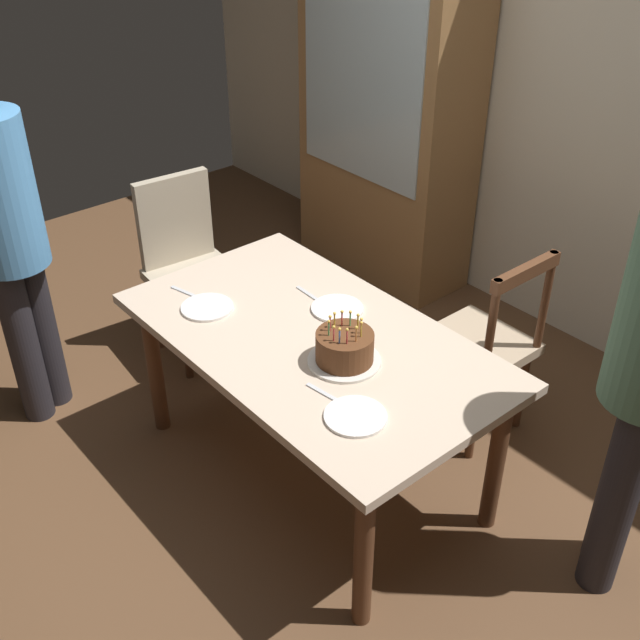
{
  "coord_description": "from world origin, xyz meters",
  "views": [
    {
      "loc": [
        1.95,
        -1.62,
        2.47
      ],
      "look_at": [
        0.05,
        0.0,
        0.83
      ],
      "focal_mm": 43.46,
      "sensor_mm": 36.0,
      "label": 1
    }
  ],
  "objects_px": {
    "plate_near_celebrant": "(207,307)",
    "dining_table": "(312,354)",
    "plate_near_guest": "(355,416)",
    "china_cabinet": "(387,122)",
    "chair_spindle_back": "(481,347)",
    "birthday_cake": "(345,349)",
    "chair_upholstered": "(187,258)",
    "person_celebrant": "(8,234)",
    "plate_far_side": "(337,308)"
  },
  "relations": [
    {
      "from": "plate_near_guest",
      "to": "china_cabinet",
      "type": "bearing_deg",
      "value": 133.22
    },
    {
      "from": "birthday_cake",
      "to": "chair_spindle_back",
      "type": "bearing_deg",
      "value": 87.09
    },
    {
      "from": "chair_spindle_back",
      "to": "person_celebrant",
      "type": "height_order",
      "value": "person_celebrant"
    },
    {
      "from": "china_cabinet",
      "to": "chair_upholstered",
      "type": "bearing_deg",
      "value": -90.46
    },
    {
      "from": "plate_near_guest",
      "to": "china_cabinet",
      "type": "xyz_separation_m",
      "value": [
        -1.66,
        1.76,
        0.22
      ]
    },
    {
      "from": "dining_table",
      "to": "chair_upholstered",
      "type": "relative_size",
      "value": 1.68
    },
    {
      "from": "birthday_cake",
      "to": "plate_far_side",
      "type": "xyz_separation_m",
      "value": [
        -0.29,
        0.22,
        -0.06
      ]
    },
    {
      "from": "person_celebrant",
      "to": "china_cabinet",
      "type": "height_order",
      "value": "china_cabinet"
    },
    {
      "from": "birthday_cake",
      "to": "plate_far_side",
      "type": "distance_m",
      "value": 0.37
    },
    {
      "from": "plate_near_guest",
      "to": "birthday_cake",
      "type": "bearing_deg",
      "value": 144.91
    },
    {
      "from": "plate_far_side",
      "to": "person_celebrant",
      "type": "distance_m",
      "value": 1.46
    },
    {
      "from": "dining_table",
      "to": "chair_spindle_back",
      "type": "bearing_deg",
      "value": 71.84
    },
    {
      "from": "chair_spindle_back",
      "to": "chair_upholstered",
      "type": "relative_size",
      "value": 1.0
    },
    {
      "from": "plate_near_celebrant",
      "to": "plate_near_guest",
      "type": "xyz_separation_m",
      "value": [
        0.92,
        0.0,
        0.0
      ]
    },
    {
      "from": "birthday_cake",
      "to": "person_celebrant",
      "type": "relative_size",
      "value": 0.17
    },
    {
      "from": "plate_near_celebrant",
      "to": "plate_far_side",
      "type": "height_order",
      "value": "same"
    },
    {
      "from": "person_celebrant",
      "to": "china_cabinet",
      "type": "xyz_separation_m",
      "value": [
        0.02,
        2.27,
        0.0
      ]
    },
    {
      "from": "chair_upholstered",
      "to": "plate_far_side",
      "type": "bearing_deg",
      "value": 3.01
    },
    {
      "from": "chair_spindle_back",
      "to": "person_celebrant",
      "type": "distance_m",
      "value": 2.13
    },
    {
      "from": "birthday_cake",
      "to": "plate_far_side",
      "type": "bearing_deg",
      "value": 142.74
    },
    {
      "from": "plate_near_celebrant",
      "to": "dining_table",
      "type": "bearing_deg",
      "value": 25.01
    },
    {
      "from": "dining_table",
      "to": "chair_upholstered",
      "type": "height_order",
      "value": "chair_upholstered"
    },
    {
      "from": "chair_upholstered",
      "to": "plate_near_celebrant",
      "type": "bearing_deg",
      "value": -25.17
    },
    {
      "from": "dining_table",
      "to": "plate_far_side",
      "type": "height_order",
      "value": "plate_far_side"
    },
    {
      "from": "plate_near_guest",
      "to": "china_cabinet",
      "type": "height_order",
      "value": "china_cabinet"
    },
    {
      "from": "dining_table",
      "to": "plate_near_guest",
      "type": "height_order",
      "value": "plate_near_guest"
    },
    {
      "from": "plate_near_guest",
      "to": "china_cabinet",
      "type": "distance_m",
      "value": 2.43
    },
    {
      "from": "dining_table",
      "to": "chair_upholstered",
      "type": "distance_m",
      "value": 1.2
    },
    {
      "from": "plate_near_celebrant",
      "to": "chair_upholstered",
      "type": "xyz_separation_m",
      "value": [
        -0.75,
        0.35,
        -0.2
      ]
    },
    {
      "from": "plate_far_side",
      "to": "birthday_cake",
      "type": "bearing_deg",
      "value": -37.26
    },
    {
      "from": "dining_table",
      "to": "plate_near_celebrant",
      "type": "distance_m",
      "value": 0.49
    },
    {
      "from": "plate_near_celebrant",
      "to": "china_cabinet",
      "type": "xyz_separation_m",
      "value": [
        -0.74,
        1.76,
        0.22
      ]
    },
    {
      "from": "birthday_cake",
      "to": "chair_spindle_back",
      "type": "relative_size",
      "value": 0.29
    },
    {
      "from": "plate_far_side",
      "to": "china_cabinet",
      "type": "height_order",
      "value": "china_cabinet"
    },
    {
      "from": "person_celebrant",
      "to": "china_cabinet",
      "type": "relative_size",
      "value": 0.88
    },
    {
      "from": "birthday_cake",
      "to": "china_cabinet",
      "type": "distance_m",
      "value": 2.11
    },
    {
      "from": "china_cabinet",
      "to": "dining_table",
      "type": "bearing_deg",
      "value": -52.93
    },
    {
      "from": "birthday_cake",
      "to": "plate_near_guest",
      "type": "relative_size",
      "value": 1.27
    },
    {
      "from": "chair_upholstered",
      "to": "chair_spindle_back",
      "type": "bearing_deg",
      "value": 23.55
    },
    {
      "from": "plate_near_celebrant",
      "to": "chair_upholstered",
      "type": "height_order",
      "value": "chair_upholstered"
    },
    {
      "from": "birthday_cake",
      "to": "plate_near_celebrant",
      "type": "xyz_separation_m",
      "value": [
        -0.65,
        -0.19,
        -0.06
      ]
    },
    {
      "from": "plate_near_celebrant",
      "to": "chair_spindle_back",
      "type": "height_order",
      "value": "chair_spindle_back"
    },
    {
      "from": "dining_table",
      "to": "chair_spindle_back",
      "type": "distance_m",
      "value": 0.84
    },
    {
      "from": "chair_spindle_back",
      "to": "china_cabinet",
      "type": "bearing_deg",
      "value": 151.34
    },
    {
      "from": "chair_upholstered",
      "to": "china_cabinet",
      "type": "relative_size",
      "value": 0.5
    },
    {
      "from": "plate_near_guest",
      "to": "chair_spindle_back",
      "type": "xyz_separation_m",
      "value": [
        -0.23,
        0.98,
        -0.28
      ]
    },
    {
      "from": "plate_far_side",
      "to": "plate_near_guest",
      "type": "distance_m",
      "value": 0.69
    },
    {
      "from": "plate_near_guest",
      "to": "plate_far_side",
      "type": "bearing_deg",
      "value": 143.76
    },
    {
      "from": "dining_table",
      "to": "china_cabinet",
      "type": "xyz_separation_m",
      "value": [
        -1.18,
        1.56,
        0.31
      ]
    },
    {
      "from": "dining_table",
      "to": "plate_near_guest",
      "type": "xyz_separation_m",
      "value": [
        0.48,
        -0.21,
        0.09
      ]
    }
  ]
}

